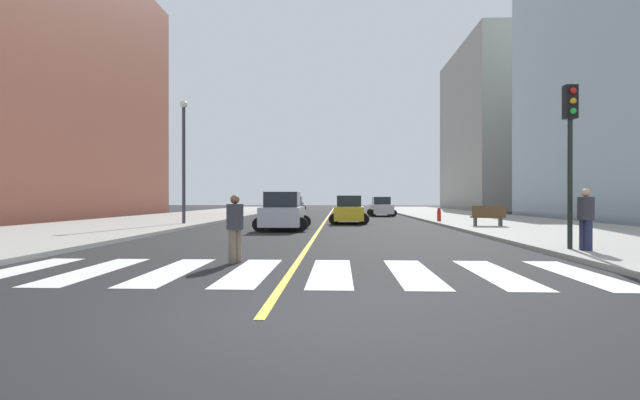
% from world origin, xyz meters
% --- Properties ---
extents(ground_plane, '(220.00, 220.00, 0.00)m').
position_xyz_m(ground_plane, '(0.00, 0.00, 0.00)').
color(ground_plane, black).
extents(sidewalk_kerb_east, '(10.00, 120.00, 0.15)m').
position_xyz_m(sidewalk_kerb_east, '(12.20, 20.00, 0.07)').
color(sidewalk_kerb_east, '#9E9B93').
rests_on(sidewalk_kerb_east, ground).
extents(sidewalk_kerb_west, '(10.00, 120.00, 0.15)m').
position_xyz_m(sidewalk_kerb_west, '(-12.20, 20.00, 0.07)').
color(sidewalk_kerb_west, '#9E9B93').
rests_on(sidewalk_kerb_west, ground).
extents(crosswalk_paint, '(13.50, 4.00, 0.01)m').
position_xyz_m(crosswalk_paint, '(0.00, 4.00, 0.01)').
color(crosswalk_paint, silver).
rests_on(crosswalk_paint, ground).
extents(lane_divider_paint, '(0.16, 80.00, 0.01)m').
position_xyz_m(lane_divider_paint, '(0.00, 40.00, 0.01)').
color(lane_divider_paint, yellow).
rests_on(lane_divider_paint, ground).
extents(parking_garage_concrete, '(18.00, 24.00, 24.27)m').
position_xyz_m(parking_garage_concrete, '(27.87, 63.51, 12.14)').
color(parking_garage_concrete, '#9E9B93').
rests_on(parking_garage_concrete, ground).
extents(low_rise_brick_west, '(16.00, 32.00, 23.05)m').
position_xyz_m(low_rise_brick_west, '(-26.87, 30.04, 11.53)').
color(low_rise_brick_west, brown).
rests_on(low_rise_brick_west, ground).
extents(car_yellow_nearest, '(2.67, 4.20, 1.86)m').
position_xyz_m(car_yellow_nearest, '(1.71, 24.32, 0.87)').
color(car_yellow_nearest, gold).
rests_on(car_yellow_nearest, ground).
extents(car_silver_second, '(2.82, 4.49, 2.00)m').
position_xyz_m(car_silver_second, '(-1.91, 17.76, 0.93)').
color(car_silver_second, '#B7B7BC').
rests_on(car_silver_second, ground).
extents(car_gray_third, '(2.82, 4.43, 1.96)m').
position_xyz_m(car_gray_third, '(-5.06, 57.02, 0.92)').
color(car_gray_third, slate).
rests_on(car_gray_third, ground).
extents(car_black_fourth, '(2.65, 4.25, 1.90)m').
position_xyz_m(car_black_fourth, '(-5.43, 45.80, 0.89)').
color(car_black_fourth, black).
rests_on(car_black_fourth, ground).
extents(car_white_fifth, '(2.62, 4.13, 1.83)m').
position_xyz_m(car_white_fifth, '(5.05, 37.42, 0.85)').
color(car_white_fifth, silver).
rests_on(car_white_fifth, ground).
extents(traffic_light_near_corner, '(0.36, 0.41, 4.88)m').
position_xyz_m(traffic_light_near_corner, '(7.96, 7.75, 3.58)').
color(traffic_light_near_corner, black).
rests_on(traffic_light_near_corner, sidewalk_kerb_east).
extents(park_bench, '(1.83, 0.68, 1.12)m').
position_xyz_m(park_bench, '(9.28, 19.36, 0.69)').
color(park_bench, brown).
rests_on(park_bench, sidewalk_kerb_east).
extents(pedestrian_crossing, '(0.43, 0.43, 1.75)m').
position_xyz_m(pedestrian_crossing, '(-1.59, 5.42, 0.96)').
color(pedestrian_crossing, brown).
rests_on(pedestrian_crossing, ground).
extents(pedestrian_waiting_east, '(0.44, 0.44, 1.79)m').
position_xyz_m(pedestrian_waiting_east, '(8.21, 7.36, 1.14)').
color(pedestrian_waiting_east, '#232847').
rests_on(pedestrian_waiting_east, sidewalk_kerb_east).
extents(fire_hydrant, '(0.26, 0.26, 0.89)m').
position_xyz_m(fire_hydrant, '(7.83, 25.06, 0.58)').
color(fire_hydrant, red).
rests_on(fire_hydrant, sidewalk_kerb_east).
extents(street_lamp, '(0.44, 0.44, 7.48)m').
position_xyz_m(street_lamp, '(-8.42, 21.17, 4.56)').
color(street_lamp, '#38383D').
rests_on(street_lamp, sidewalk_kerb_west).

